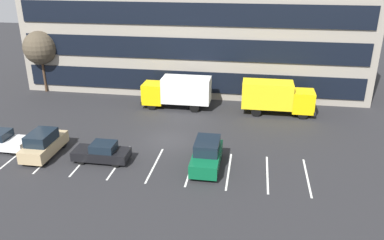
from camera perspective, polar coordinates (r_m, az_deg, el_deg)
name	(u,v)px	position (r m, az deg, el deg)	size (l,w,h in m)	color
ground_plane	(167,140)	(33.59, -3.63, -2.98)	(120.00, 120.00, 0.00)	#262628
office_building	(198,24)	(48.55, 0.90, 13.90)	(38.53, 13.94, 14.40)	gray
lot_markings	(155,165)	(29.79, -5.48, -6.55)	(22.54, 5.40, 0.01)	silver
box_truck_yellow	(178,91)	(40.27, -2.09, 4.28)	(7.13, 2.36, 3.30)	yellow
box_truck_yellow_all	(276,96)	(39.47, 12.22, 3.40)	(7.13, 2.36, 3.31)	yellow
sedan_white	(1,141)	(35.28, -26.20, -2.74)	(4.50, 1.89, 1.61)	white
suv_forest	(207,155)	(28.94, 2.19, -5.08)	(1.99, 4.70, 2.12)	#0C5933
sedan_black	(102,153)	(30.66, -13.03, -4.66)	(4.27, 1.79, 1.53)	black
suv_tan	(44,144)	(32.76, -20.88, -3.28)	(1.92, 4.53, 2.05)	tan
bare_tree	(40,48)	(47.92, -21.31, 9.80)	(3.76, 3.76, 7.05)	#473323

